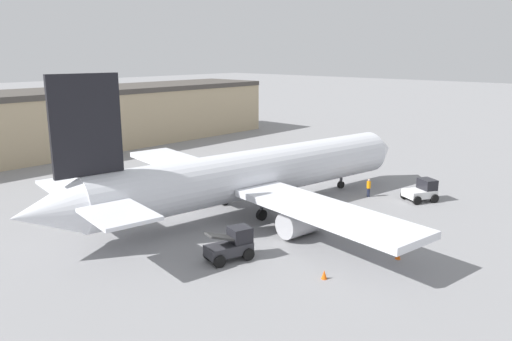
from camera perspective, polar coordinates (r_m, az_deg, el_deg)
name	(u,v)px	position (r m, az deg, el deg)	size (l,w,h in m)	color
ground_plane	(256,209)	(43.07, 0.00, -4.40)	(400.00, 400.00, 0.00)	gray
airplane	(247,175)	(41.63, -1.05, -0.53)	(37.57, 34.24, 11.85)	silver
ground_crew_worker	(369,187)	(47.52, 12.75, -1.88)	(0.38, 0.38, 1.71)	#1E2338
baggage_tug	(301,213)	(38.48, 5.16, -4.89)	(3.72, 2.51, 2.49)	silver
belt_loader_truck	(232,245)	(32.70, -2.80, -8.47)	(3.29, 2.42, 2.10)	#2D2D33
pushback_tug	(422,191)	(47.56, 18.44, -2.21)	(3.32, 3.10, 1.98)	silver
safety_cone_near	(324,275)	(30.57, 7.80, -11.70)	(0.36, 0.36, 0.55)	#EF590F
safety_cone_far	(398,255)	(34.25, 15.92, -9.27)	(0.36, 0.36, 0.55)	#EF590F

